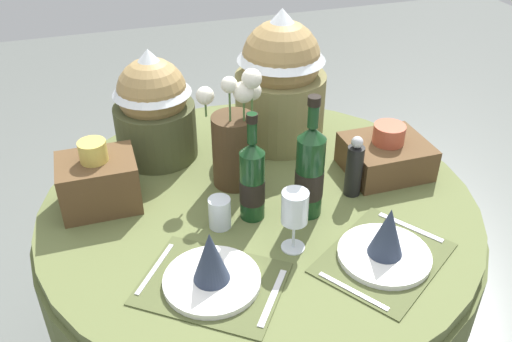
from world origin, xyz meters
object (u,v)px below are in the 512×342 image
(gift_tub_back_right, at_px, (281,74))
(woven_basket_side_right, at_px, (386,155))
(place_setting_right, at_px, (386,245))
(wine_bottle_left, at_px, (310,172))
(dining_table, at_px, (259,238))
(wine_bottle_centre, at_px, (252,180))
(pepper_mill, at_px, (354,168))
(wine_glass_right, at_px, (295,209))
(place_setting_left, at_px, (211,270))
(flower_vase, at_px, (235,140))
(woven_basket_side_left, at_px, (99,181))
(gift_tub_back_left, at_px, (153,102))
(tumbler_near_left, at_px, (220,213))

(gift_tub_back_right, xyz_separation_m, woven_basket_side_right, (0.25, -0.30, -0.18))
(place_setting_right, height_order, wine_bottle_left, wine_bottle_left)
(dining_table, xyz_separation_m, woven_basket_side_right, (0.43, 0.03, 0.21))
(dining_table, relative_size, wine_bottle_centre, 4.02)
(pepper_mill, xyz_separation_m, woven_basket_side_right, (0.15, 0.08, -0.03))
(place_setting_right, bearing_deg, pepper_mill, 80.32)
(place_setting_right, relative_size, wine_glass_right, 2.38)
(place_setting_left, bearing_deg, dining_table, 53.80)
(flower_vase, height_order, wine_glass_right, flower_vase)
(gift_tub_back_right, height_order, woven_basket_side_right, gift_tub_back_right)
(pepper_mill, bearing_deg, wine_bottle_left, -164.21)
(place_setting_left, height_order, wine_bottle_centre, wine_bottle_centre)
(place_setting_left, distance_m, flower_vase, 0.46)
(place_setting_right, bearing_deg, flower_vase, 120.67)
(gift_tub_back_right, bearing_deg, wine_bottle_centre, -119.44)
(place_setting_right, relative_size, woven_basket_side_left, 1.95)
(place_setting_left, distance_m, gift_tub_back_left, 0.66)
(wine_bottle_centre, relative_size, pepper_mill, 1.67)
(pepper_mill, relative_size, woven_basket_side_right, 0.78)
(tumbler_near_left, bearing_deg, place_setting_left, -109.64)
(place_setting_right, distance_m, wine_bottle_left, 0.28)
(place_setting_right, height_order, flower_vase, flower_vase)
(dining_table, relative_size, gift_tub_back_right, 2.85)
(dining_table, height_order, place_setting_right, place_setting_right)
(flower_vase, bearing_deg, woven_basket_side_right, -9.78)
(dining_table, distance_m, pepper_mill, 0.37)
(wine_glass_right, height_order, tumbler_near_left, wine_glass_right)
(place_setting_left, xyz_separation_m, wine_bottle_centre, (0.18, 0.23, 0.08))
(flower_vase, bearing_deg, woven_basket_side_left, 178.68)
(gift_tub_back_left, height_order, woven_basket_side_right, gift_tub_back_left)
(wine_glass_right, bearing_deg, gift_tub_back_left, 114.21)
(wine_bottle_centre, xyz_separation_m, tumbler_near_left, (-0.10, -0.02, -0.08))
(dining_table, bearing_deg, wine_glass_right, -85.70)
(flower_vase, relative_size, woven_basket_side_right, 1.54)
(flower_vase, xyz_separation_m, pepper_mill, (0.32, -0.16, -0.06))
(flower_vase, bearing_deg, place_setting_left, -113.44)
(pepper_mill, bearing_deg, wine_bottle_centre, -177.53)
(wine_bottle_left, height_order, wine_glass_right, wine_bottle_left)
(woven_basket_side_left, bearing_deg, dining_table, -14.70)
(pepper_mill, distance_m, woven_basket_side_right, 0.18)
(dining_table, height_order, woven_basket_side_left, woven_basket_side_left)
(wine_bottle_centre, height_order, wine_glass_right, wine_bottle_centre)
(wine_glass_right, bearing_deg, place_setting_right, -27.96)
(gift_tub_back_left, distance_m, gift_tub_back_right, 0.43)
(place_setting_left, distance_m, woven_basket_side_right, 0.73)
(place_setting_left, relative_size, wine_bottle_left, 1.16)
(pepper_mill, bearing_deg, woven_basket_side_left, 166.49)
(wine_glass_right, xyz_separation_m, tumbler_near_left, (-0.16, 0.15, -0.08))
(flower_vase, relative_size, woven_basket_side_left, 1.77)
(wine_glass_right, height_order, gift_tub_back_right, gift_tub_back_right)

